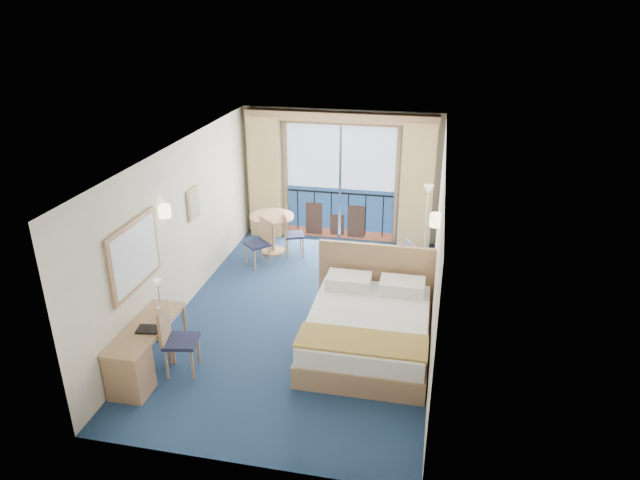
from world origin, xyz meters
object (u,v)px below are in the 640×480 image
(bed, at_px, (369,327))
(table_chair_a, at_px, (290,232))
(floor_lamp, at_px, (428,203))
(desk_chair, at_px, (174,336))
(table_chair_b, at_px, (261,239))
(round_table, at_px, (272,224))
(nightstand, at_px, (418,290))
(desk, at_px, (133,364))
(armchair, at_px, (396,263))

(bed, height_order, table_chair_a, bed)
(floor_lamp, bearing_deg, table_chair_a, -170.92)
(floor_lamp, distance_m, desk_chair, 5.45)
(floor_lamp, bearing_deg, table_chair_b, -162.41)
(floor_lamp, height_order, round_table, floor_lamp)
(table_chair_a, bearing_deg, floor_lamp, -103.69)
(bed, relative_size, table_chair_a, 2.58)
(floor_lamp, relative_size, table_chair_a, 1.70)
(nightstand, xyz_separation_m, desk_chair, (-3.12, -2.48, 0.27))
(bed, xyz_separation_m, desk, (-2.85, -1.56, 0.05))
(bed, bearing_deg, round_table, 127.87)
(nightstand, relative_size, floor_lamp, 0.40)
(armchair, distance_m, table_chair_b, 2.56)
(armchair, bearing_deg, nightstand, 89.16)
(nightstand, distance_m, table_chair_b, 3.14)
(bed, relative_size, table_chair_b, 2.44)
(bed, distance_m, round_table, 3.75)
(table_chair_a, bearing_deg, desk_chair, 149.17)
(desk_chair, bearing_deg, armchair, -49.87)
(floor_lamp, relative_size, desk, 1.01)
(armchair, distance_m, round_table, 2.63)
(desk_chair, height_order, round_table, desk_chair)
(floor_lamp, bearing_deg, nightstand, -90.88)
(desk_chair, relative_size, round_table, 1.16)
(armchair, xyz_separation_m, desk_chair, (-2.70, -3.30, 0.22))
(round_table, distance_m, table_chair_a, 0.40)
(armchair, bearing_deg, desk_chair, 22.47)
(nightstand, xyz_separation_m, floor_lamp, (0.03, 1.93, 0.83))
(desk_chair, bearing_deg, table_chair_a, -18.72)
(bed, height_order, table_chair_b, bed)
(bed, distance_m, floor_lamp, 3.46)
(bed, height_order, desk, bed)
(armchair, height_order, floor_lamp, floor_lamp)
(desk, bearing_deg, round_table, 82.99)
(floor_lamp, bearing_deg, desk, -125.91)
(desk, bearing_deg, armchair, 50.80)
(desk_chair, bearing_deg, table_chair_b, -13.03)
(bed, bearing_deg, desk_chair, -156.01)
(nightstand, xyz_separation_m, desk, (-3.49, -2.94, 0.09))
(table_chair_b, bearing_deg, floor_lamp, 60.46)
(nightstand, xyz_separation_m, table_chair_b, (-2.98, 0.97, 0.22))
(armchair, xyz_separation_m, table_chair_b, (-2.55, 0.15, 0.18))
(nightstand, height_order, desk_chair, desk_chair)
(desk, xyz_separation_m, round_table, (0.56, 4.52, 0.21))
(table_chair_b, bearing_deg, round_table, 128.86)
(armchair, xyz_separation_m, round_table, (-2.51, 0.76, 0.25))
(round_table, bearing_deg, desk_chair, -92.62)
(floor_lamp, distance_m, round_table, 3.04)
(armchair, bearing_deg, round_table, -45.06)
(table_chair_b, bearing_deg, bed, -2.26)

